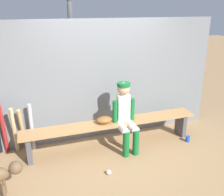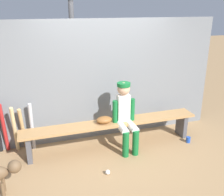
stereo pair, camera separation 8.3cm
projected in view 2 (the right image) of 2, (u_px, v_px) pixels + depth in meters
The scene contains 12 objects.
ground_plane at pixel (112, 146), 4.70m from camera, with size 30.00×30.00×0.00m, color #9E7A51.
chainlink_fence at pixel (104, 81), 4.76m from camera, with size 4.47×0.03×2.23m, color slate.
dugout_bench at pixel (112, 127), 4.57m from camera, with size 3.17×0.36×0.49m.
player_seated at pixel (126, 114), 4.43m from camera, with size 0.41×0.55×1.19m.
baseball_glove at pixel (104, 120), 4.47m from camera, with size 0.28×0.20×0.12m, color brown.
bat_aluminum_silver at pixel (32, 127), 4.46m from camera, with size 0.06×0.06×0.88m, color #B7B7BC.
bat_wood_tan at pixel (23, 128), 4.48m from camera, with size 0.06×0.06×0.82m, color tan.
bat_wood_natural at pixel (15, 130), 4.36m from camera, with size 0.06×0.06×0.89m, color tan.
bat_aluminum_red at pixel (4, 128), 4.37m from camera, with size 0.06×0.06×0.93m, color #B22323.
baseball at pixel (108, 172), 3.91m from camera, with size 0.07×0.07×0.07m, color white.
cup_on_ground at pixel (188, 140), 4.82m from camera, with size 0.08×0.08×0.11m, color #1E47AD.
cup_on_bench at pixel (124, 117), 4.61m from camera, with size 0.08×0.08×0.11m, color silver.
Camera 2 is at (-1.26, -3.93, 2.42)m, focal length 41.18 mm.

